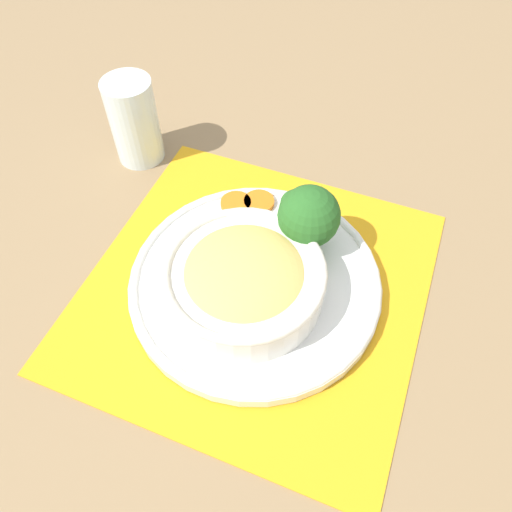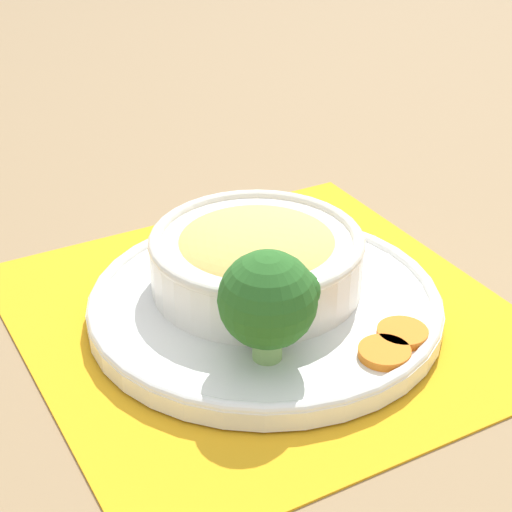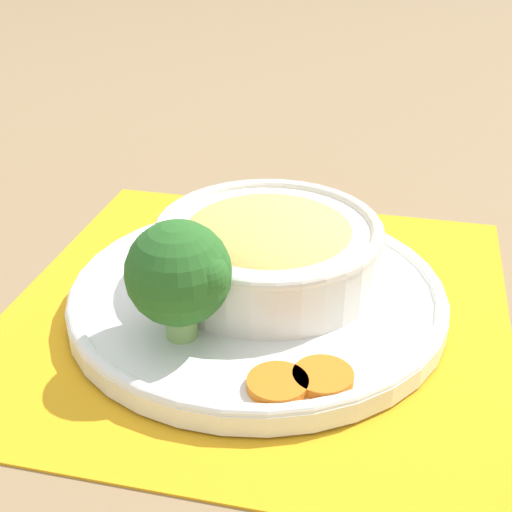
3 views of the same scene
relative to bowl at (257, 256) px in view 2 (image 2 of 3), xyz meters
The scene contains 7 objects.
ground_plane 0.05m from the bowl, 75.29° to the left, with size 4.00×4.00×0.00m, color #8C704C.
placemat 0.05m from the bowl, 75.29° to the left, with size 0.43×0.44×0.00m.
plate 0.04m from the bowl, 75.29° to the left, with size 0.31×0.31×0.02m.
bowl is the anchor object (origin of this frame).
broccoli_floret 0.11m from the bowl, 61.70° to the left, with size 0.08×0.08×0.09m.
carrot_slice_near 0.15m from the bowl, 100.47° to the left, with size 0.04×0.04×0.01m.
carrot_slice_middle 0.14m from the bowl, 113.03° to the left, with size 0.04×0.04×0.01m.
Camera 2 is at (0.35, 0.52, 0.42)m, focal length 60.00 mm.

